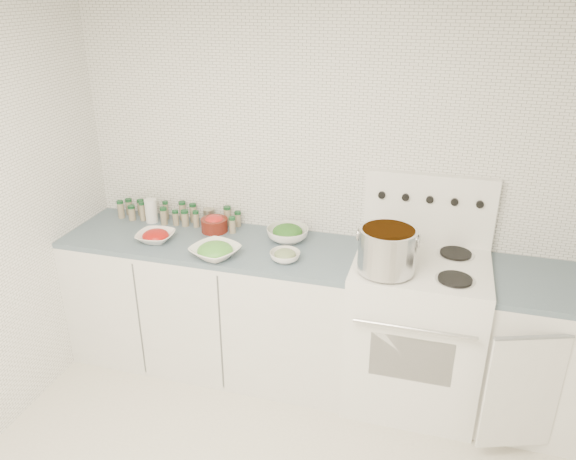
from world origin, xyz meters
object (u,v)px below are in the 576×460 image
at_px(bowl_tomato, 156,236).
at_px(stock_pot, 387,248).
at_px(bowl_snowpea, 215,251).
at_px(stove, 415,327).

bearing_deg(bowl_tomato, stock_pot, -3.11).
distance_m(stock_pot, bowl_snowpea, 1.00).
distance_m(stove, bowl_tomato, 1.68).
bearing_deg(stove, stock_pot, -137.01).
xyz_separation_m(stove, stock_pot, (-0.19, -0.18, 0.58)).
height_order(stock_pot, bowl_tomato, stock_pot).
bearing_deg(bowl_snowpea, bowl_tomato, 166.77).
distance_m(stove, bowl_snowpea, 1.28).
height_order(bowl_tomato, bowl_snowpea, bowl_snowpea).
relative_size(stock_pot, bowl_snowpea, 0.95).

